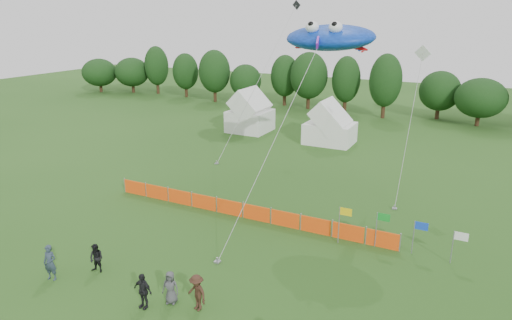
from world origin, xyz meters
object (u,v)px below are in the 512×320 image
at_px(spectator_a, 50,263).
at_px(spectator_d, 143,291).
at_px(spectator_e, 171,287).
at_px(tent_right, 330,127).
at_px(stingray_kite, 332,38).
at_px(tent_left, 250,114).
at_px(spectator_b, 96,258).
at_px(barrier_fence, 243,210).
at_px(spectator_c, 197,293).

relative_size(spectator_a, spectator_d, 1.09).
relative_size(spectator_a, spectator_e, 1.17).
bearing_deg(tent_right, spectator_a, -97.96).
bearing_deg(spectator_d, spectator_a, -174.03).
xyz_separation_m(spectator_d, stingray_kite, (3.36, 15.20, 10.39)).
distance_m(tent_left, spectator_b, 30.92).
relative_size(barrier_fence, spectator_c, 11.47).
xyz_separation_m(barrier_fence, spectator_d, (0.62, -10.46, 0.35)).
height_order(spectator_b, spectator_e, spectator_e).
height_order(spectator_c, spectator_e, spectator_c).
distance_m(spectator_b, stingray_kite, 18.95).
relative_size(spectator_b, spectator_c, 0.89).
xyz_separation_m(tent_left, spectator_d, (11.00, -31.38, -1.12)).
height_order(spectator_b, stingray_kite, stingray_kite).
bearing_deg(spectator_c, tent_right, 115.32).
bearing_deg(stingray_kite, tent_left, 131.59).
height_order(spectator_a, spectator_d, spectator_a).
distance_m(spectator_d, stingray_kite, 18.72).
bearing_deg(spectator_d, tent_left, 112.49).
relative_size(barrier_fence, stingray_kite, 1.11).
xyz_separation_m(spectator_b, spectator_c, (6.34, -0.32, 0.10)).
bearing_deg(spectator_b, spectator_c, -9.63).
height_order(tent_left, spectator_d, tent_left).
bearing_deg(tent_left, stingray_kite, -48.41).
xyz_separation_m(spectator_a, spectator_d, (5.59, 0.27, -0.07)).
xyz_separation_m(tent_right, spectator_b, (-2.79, -29.20, -0.97)).
height_order(spectator_a, spectator_c, spectator_a).
distance_m(tent_left, barrier_fence, 23.41).
relative_size(spectator_b, spectator_e, 0.98).
xyz_separation_m(spectator_e, stingray_kite, (2.47, 14.36, 10.45)).
bearing_deg(spectator_b, spectator_d, -23.97).
xyz_separation_m(spectator_c, spectator_d, (-2.25, -0.95, -0.01)).
bearing_deg(spectator_c, spectator_d, -138.73).
relative_size(spectator_a, spectator_b, 1.20).
bearing_deg(spectator_c, spectator_e, -157.08).
distance_m(spectator_c, stingray_kite, 17.67).
distance_m(tent_right, spectator_e, 29.72).
bearing_deg(spectator_d, stingray_kite, 80.71).
height_order(tent_right, spectator_a, tent_right).
relative_size(barrier_fence, spectator_b, 12.91).
bearing_deg(spectator_e, tent_right, 78.40).
bearing_deg(spectator_e, barrier_fence, 83.08).
xyz_separation_m(tent_left, spectator_c, (13.25, -30.44, -1.10)).
bearing_deg(spectator_b, spectator_e, -11.64).
height_order(spectator_e, stingray_kite, stingray_kite).
distance_m(barrier_fence, spectator_d, 10.48).
bearing_deg(spectator_c, barrier_fence, 125.24).
height_order(tent_right, spectator_d, tent_right).
distance_m(tent_right, barrier_fence, 20.06).
height_order(tent_right, spectator_e, tent_right).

